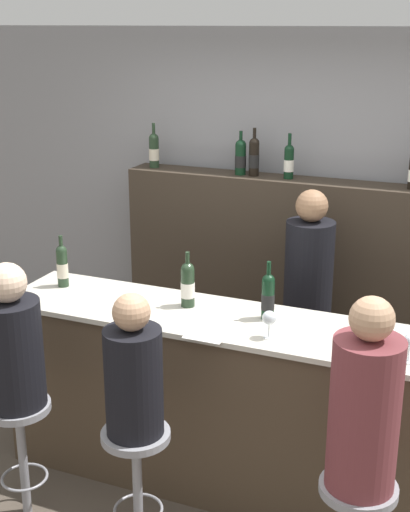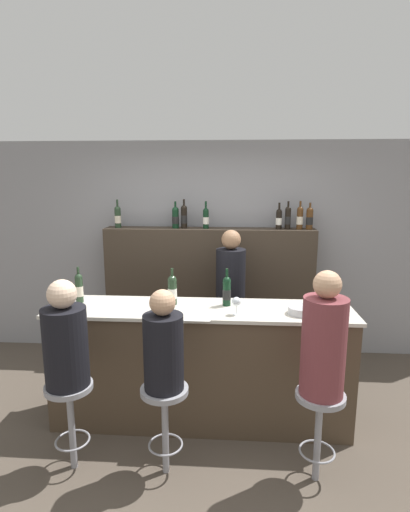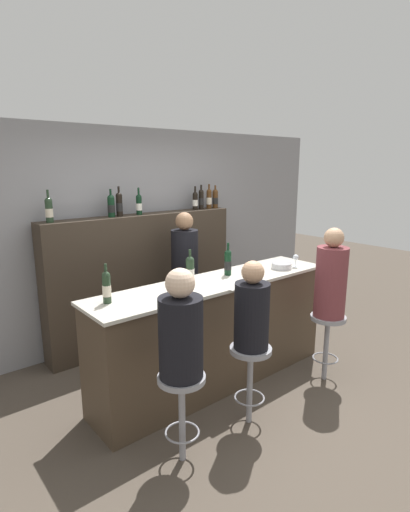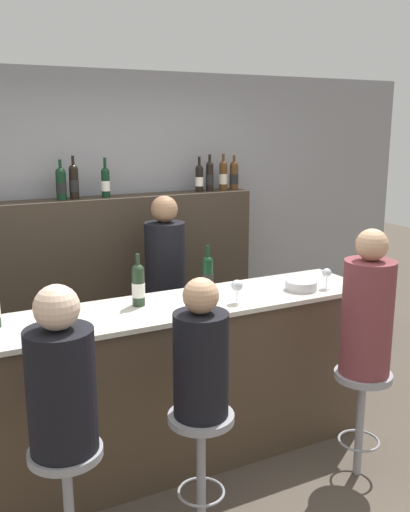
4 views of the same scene
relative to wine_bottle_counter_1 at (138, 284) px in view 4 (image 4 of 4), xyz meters
The scene contains 24 objects.
ground_plane 1.28m from the wine_bottle_counter_1, 55.07° to the right, with size 16.00×16.00×0.00m, color #4C4238.
wall_back 1.50m from the wine_bottle_counter_1, 80.30° to the left, with size 6.40×0.05×2.60m.
bar_counter 0.72m from the wine_bottle_counter_1, 18.15° to the right, with size 2.63×0.60×1.07m.
back_bar_cabinet 1.34m from the wine_bottle_counter_1, 78.60° to the left, with size 2.46×0.28×1.59m.
wine_bottle_counter_1 is the anchor object (origin of this frame).
wine_bottle_counter_2 0.48m from the wine_bottle_counter_1, ahead, with size 0.07×0.07×0.33m.
wine_bottle_backbar_1 1.36m from the wine_bottle_counter_1, 96.47° to the left, with size 0.08×0.08×0.31m.
wine_bottle_backbar_2 1.36m from the wine_bottle_counter_1, 91.90° to the left, with size 0.07×0.07×0.34m.
wine_bottle_backbar_3 1.37m from the wine_bottle_counter_1, 80.35° to the left, with size 0.07×0.07×0.31m.
wine_bottle_backbar_4 1.71m from the wine_bottle_counter_1, 49.99° to the left, with size 0.07×0.07×0.30m.
wine_bottle_backbar_5 1.78m from the wine_bottle_counter_1, 47.38° to the left, with size 0.07×0.07×0.32m.
wine_bottle_backbar_6 1.87m from the wine_bottle_counter_1, 44.21° to the left, with size 0.07×0.07×0.32m.
wine_bottle_backbar_7 1.95m from the wine_bottle_counter_1, 41.87° to the left, with size 0.08×0.08×0.30m.
wine_glass_0 0.61m from the wine_bottle_counter_1, 22.75° to the right, with size 0.07×0.07×0.15m.
wine_glass_1 1.29m from the wine_bottle_counter_1, 10.56° to the right, with size 0.07×0.07×0.14m.
metal_bowl 1.11m from the wine_bottle_counter_1, ahead, with size 0.21×0.21×0.06m.
tasting_menu 0.39m from the wine_bottle_counter_1, 46.04° to the right, with size 0.21×0.30×0.00m.
bar_stool_left 1.21m from the wine_bottle_counter_1, 131.34° to the right, with size 0.35×0.35×0.69m.
guest_seated_left 1.02m from the wine_bottle_counter_1, 131.34° to the right, with size 0.32×0.32×0.79m.
bar_stool_middle 1.01m from the wine_bottle_counter_1, 86.47° to the right, with size 0.35×0.35×0.69m.
guest_seated_middle 0.78m from the wine_bottle_counter_1, 86.47° to the right, with size 0.29×0.29×0.74m.
bar_stool_right 1.54m from the wine_bottle_counter_1, 33.12° to the right, with size 0.35×0.35×0.69m.
guest_seated_right 1.39m from the wine_bottle_counter_1, 33.12° to the right, with size 0.30×0.30×0.89m.
bartender 1.02m from the wine_bottle_counter_1, 56.37° to the left, with size 0.31×0.31×1.64m.
Camera 4 is at (-1.43, -2.81, 2.16)m, focal length 40.00 mm.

